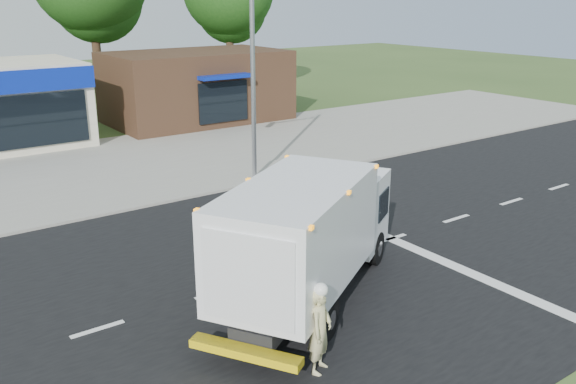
# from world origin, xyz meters

# --- Properties ---
(ground) EXTENTS (120.00, 120.00, 0.00)m
(ground) POSITION_xyz_m (0.00, 0.00, 0.00)
(ground) COLOR #385123
(ground) RESTS_ON ground
(road_asphalt) EXTENTS (60.00, 14.00, 0.02)m
(road_asphalt) POSITION_xyz_m (0.00, 0.00, 0.00)
(road_asphalt) COLOR black
(road_asphalt) RESTS_ON ground
(sidewalk) EXTENTS (60.00, 2.40, 0.12)m
(sidewalk) POSITION_xyz_m (0.00, 8.20, 0.06)
(sidewalk) COLOR gray
(sidewalk) RESTS_ON ground
(parking_apron) EXTENTS (60.00, 9.00, 0.02)m
(parking_apron) POSITION_xyz_m (0.00, 14.00, 0.01)
(parking_apron) COLOR gray
(parking_apron) RESTS_ON ground
(lane_markings) EXTENTS (55.20, 7.00, 0.01)m
(lane_markings) POSITION_xyz_m (1.35, -1.35, 0.02)
(lane_markings) COLOR silver
(lane_markings) RESTS_ON road_asphalt
(ems_box_truck) EXTENTS (7.20, 5.55, 3.15)m
(ems_box_truck) POSITION_xyz_m (-1.38, -1.61, 1.81)
(ems_box_truck) COLOR black
(ems_box_truck) RESTS_ON ground
(emergency_worker) EXTENTS (0.78, 0.71, 1.89)m
(emergency_worker) POSITION_xyz_m (-2.98, -4.04, 0.93)
(emergency_worker) COLOR #C5BC83
(emergency_worker) RESTS_ON ground
(brown_storefront) EXTENTS (10.00, 6.70, 4.00)m
(brown_storefront) POSITION_xyz_m (7.00, 19.98, 2.00)
(brown_storefront) COLOR #382316
(brown_storefront) RESTS_ON ground
(traffic_signal_pole) EXTENTS (3.51, 0.25, 8.00)m
(traffic_signal_pole) POSITION_xyz_m (2.35, 7.60, 4.92)
(traffic_signal_pole) COLOR gray
(traffic_signal_pole) RESTS_ON ground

